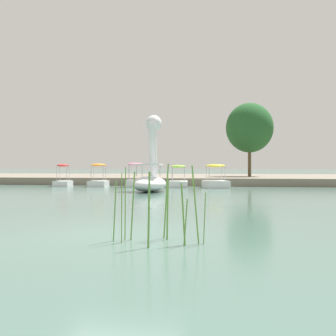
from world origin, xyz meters
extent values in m
plane|color=#47665B|center=(0.00, 0.00, 0.00)|extent=(649.27, 649.27, 0.00)
cube|color=slate|center=(0.00, 31.73, 0.28)|extent=(134.89, 20.69, 0.56)
ellipsoid|color=white|center=(-2.53, 14.26, 0.43)|extent=(1.89, 3.39, 0.86)
cylinder|color=white|center=(-2.55, 15.33, 2.31)|extent=(0.45, 0.92, 3.28)
sphere|color=white|center=(-2.55, 15.57, 3.94)|extent=(0.97, 0.97, 0.95)
cone|color=yellow|center=(-2.56, 15.95, 3.94)|extent=(0.54, 0.77, 0.52)
cube|color=white|center=(-2.53, 13.99, 1.51)|extent=(1.49, 1.24, 0.08)
cylinder|color=silver|center=(-1.86, 14.00, 1.19)|extent=(0.04, 0.04, 0.66)
cylinder|color=silver|center=(-3.19, 13.98, 1.19)|extent=(0.04, 0.04, 0.66)
cube|color=white|center=(0.83, 19.35, 0.24)|extent=(2.03, 2.61, 0.48)
ellipsoid|color=yellow|center=(0.83, 19.35, 1.46)|extent=(1.59, 1.50, 0.20)
cylinder|color=#B7B7BF|center=(0.19, 19.66, 0.97)|extent=(0.04, 0.04, 0.98)
cylinder|color=#B7B7BF|center=(1.20, 19.95, 0.97)|extent=(0.04, 0.04, 0.98)
cylinder|color=#B7B7BF|center=(0.45, 18.75, 0.97)|extent=(0.04, 0.04, 0.98)
cylinder|color=#B7B7BF|center=(1.46, 19.05, 0.97)|extent=(0.04, 0.04, 0.98)
cube|color=white|center=(-1.74, 19.84, 0.21)|extent=(1.56, 2.49, 0.42)
ellipsoid|color=#8CCC38|center=(-1.74, 19.84, 1.42)|extent=(1.20, 1.32, 0.20)
cylinder|color=#B7B7BF|center=(-2.22, 20.26, 0.92)|extent=(0.04, 0.04, 1.00)
cylinder|color=#B7B7BF|center=(-1.40, 20.37, 0.92)|extent=(0.04, 0.04, 1.00)
cylinder|color=#B7B7BF|center=(-2.09, 19.31, 0.92)|extent=(0.04, 0.04, 1.00)
cylinder|color=#B7B7BF|center=(-1.27, 19.43, 0.92)|extent=(0.04, 0.04, 1.00)
cube|color=white|center=(-4.75, 19.85, 0.23)|extent=(1.72, 2.36, 0.47)
ellipsoid|color=pink|center=(-4.75, 19.85, 1.58)|extent=(1.37, 1.56, 0.20)
cylinder|color=#B7B7BF|center=(-5.30, 20.30, 1.02)|extent=(0.04, 0.04, 1.11)
cylinder|color=#B7B7BF|center=(-4.41, 20.48, 1.02)|extent=(0.04, 0.04, 1.11)
cylinder|color=#B7B7BF|center=(-5.09, 19.23, 1.02)|extent=(0.04, 0.04, 1.11)
cylinder|color=#B7B7BF|center=(-4.20, 19.40, 1.02)|extent=(0.04, 0.04, 1.11)
cube|color=white|center=(-7.43, 19.69, 0.21)|extent=(1.48, 2.10, 0.41)
ellipsoid|color=orange|center=(-7.43, 19.69, 1.53)|extent=(1.22, 1.29, 0.20)
cylinder|color=#B7B7BF|center=(-7.92, 20.08, 0.97)|extent=(0.04, 0.04, 1.12)
cylinder|color=#B7B7BF|center=(-7.08, 20.21, 0.97)|extent=(0.04, 0.04, 1.12)
cylinder|color=#B7B7BF|center=(-7.79, 19.18, 0.97)|extent=(0.04, 0.04, 1.12)
cylinder|color=#B7B7BF|center=(-6.94, 19.30, 0.97)|extent=(0.04, 0.04, 1.12)
cube|color=white|center=(-10.14, 19.79, 0.19)|extent=(1.44, 2.19, 0.38)
ellipsoid|color=red|center=(-10.14, 19.79, 1.50)|extent=(1.05, 1.25, 0.20)
cylinder|color=#B7B7BF|center=(-10.56, 20.15, 0.94)|extent=(0.04, 0.04, 1.12)
cylinder|color=#B7B7BF|center=(-9.90, 20.29, 0.94)|extent=(0.04, 0.04, 1.12)
cylinder|color=#B7B7BF|center=(-10.38, 19.28, 0.94)|extent=(0.04, 0.04, 1.12)
cylinder|color=#B7B7BF|center=(-9.72, 19.42, 0.94)|extent=(0.04, 0.04, 1.12)
cylinder|color=brown|center=(3.22, 28.85, 2.48)|extent=(0.29, 0.29, 3.82)
ellipsoid|color=#235628|center=(3.22, 28.85, 4.84)|extent=(5.00, 5.07, 4.36)
cylinder|color=#669942|center=(1.15, -0.48, 0.55)|extent=(0.05, 0.04, 1.10)
cylinder|color=#669942|center=(1.88, -0.83, 0.46)|extent=(0.06, 0.04, 0.91)
cylinder|color=#669942|center=(1.57, -1.02, 0.40)|extent=(0.08, 0.03, 0.81)
cylinder|color=#669942|center=(1.51, -0.92, 0.54)|extent=(0.10, 0.06, 1.08)
cylinder|color=#669942|center=(0.23, -0.82, 0.55)|extent=(0.10, 0.10, 1.09)
cylinder|color=#669942|center=(0.54, -0.70, 0.64)|extent=(0.12, 0.11, 1.28)
cylinder|color=#669942|center=(0.38, -0.63, 0.68)|extent=(0.03, 0.03, 1.36)
cylinder|color=#669942|center=(1.71, -0.78, 0.70)|extent=(0.16, 0.19, 1.38)
cylinder|color=#669942|center=(0.41, -0.97, 0.63)|extent=(0.02, 0.04, 1.25)
cylinder|color=#669942|center=(1.10, -0.33, 0.71)|extent=(0.11, 0.03, 1.42)
cylinder|color=#669942|center=(0.98, -1.29, 0.64)|extent=(0.05, 0.09, 1.28)
camera|label=1|loc=(2.52, -8.06, 1.35)|focal=44.07mm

